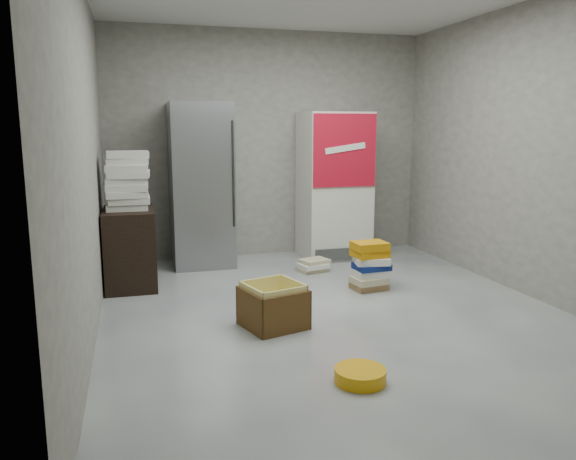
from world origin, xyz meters
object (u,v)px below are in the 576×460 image
Objects in this scene: steel_fridge at (201,185)px; coke_cooler at (334,185)px; cardboard_box at (273,309)px; wood_shelf at (130,248)px; phonebook_stack_main at (370,266)px.

coke_cooler is (1.65, -0.01, -0.05)m from steel_fridge.
cardboard_box is (0.29, -2.31, -0.80)m from steel_fridge.
coke_cooler is at bearing 43.22° from cardboard_box.
cardboard_box is at bearing -82.77° from steel_fridge.
wood_shelf is 1.42× the size of cardboard_box.
steel_fridge is at bearing 179.82° from coke_cooler.
phonebook_stack_main reaches higher than cardboard_box.
wood_shelf is at bearing 109.23° from cardboard_box.
coke_cooler is at bearing -0.18° from steel_fridge.
phonebook_stack_main is 1.44m from cardboard_box.
phonebook_stack_main is at bearing -18.64° from wood_shelf.
steel_fridge is 3.88× the size of phonebook_stack_main.
phonebook_stack_main is at bearing -45.35° from steel_fridge.
wood_shelf reaches higher than cardboard_box.
coke_cooler is at bearing 16.28° from wood_shelf.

